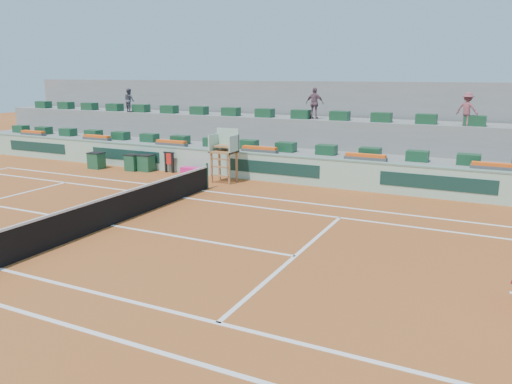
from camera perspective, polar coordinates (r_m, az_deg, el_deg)
ground at (r=16.87m, az=-16.18°, el=-3.69°), size 90.00×90.00×0.00m
seating_tier_lower at (r=25.44m, az=0.04°, el=3.89°), size 36.00×4.00×1.20m
seating_tier_upper at (r=26.76m, az=1.55°, el=5.87°), size 36.00×2.40×2.60m
stadium_back_wall at (r=28.12m, az=2.93°, el=8.07°), size 36.00×0.40×4.40m
player_bag at (r=24.04m, az=-7.42°, el=2.29°), size 0.99×0.44×0.44m
spectator_left at (r=30.52m, az=-14.28°, el=10.13°), size 0.81×0.73×1.36m
spectator_mid at (r=25.17m, az=6.72°, el=10.04°), size 0.91×0.41×1.54m
spectator_right at (r=23.43m, az=22.99°, el=8.72°), size 1.04×0.77×1.43m
court_lines at (r=16.87m, az=-16.18°, el=-3.67°), size 23.89×11.09×0.01m
tennis_net at (r=16.73m, az=-16.30°, el=-1.96°), size 0.10×11.97×1.10m
advertising_hoarding at (r=23.49m, az=-2.28°, el=3.17°), size 36.00×0.34×1.26m
umpire_chair at (r=22.49m, az=-3.57°, el=5.04°), size 1.10×0.90×2.40m
seat_row_lower at (r=24.52m, az=-0.89°, el=5.47°), size 32.90×0.60×0.44m
seat_row_upper at (r=26.07m, az=1.01°, el=9.03°), size 32.90×0.60×0.44m
flower_planters at (r=24.56m, az=-4.88°, el=5.23°), size 26.80×0.36×0.28m
drink_cooler_a at (r=25.73m, az=-12.44°, el=3.28°), size 0.75×0.65×0.84m
drink_cooler_b at (r=25.99m, az=-13.97°, el=3.30°), size 0.65×0.56×0.84m
drink_cooler_c at (r=27.11m, az=-17.78°, el=3.46°), size 0.75×0.65×0.84m
towel_rack at (r=25.09m, az=-9.90°, el=3.56°), size 0.63×0.10×1.03m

